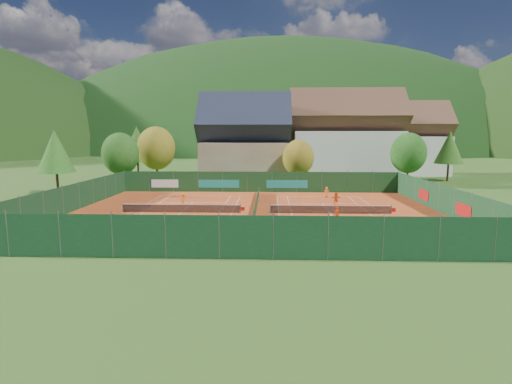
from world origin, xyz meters
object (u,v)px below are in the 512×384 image
(chalet, at_px, (245,144))
(player_right_far_b, at_px, (336,198))
(ball_hopper, at_px, (432,241))
(player_right_far_a, at_px, (327,192))
(hotel_block_a, at_px, (346,140))
(player_left_near, at_px, (107,228))
(player_left_mid, at_px, (189,228))
(hotel_block_b, at_px, (405,143))
(player_right_near, at_px, (337,214))
(player_left_far, at_px, (183,199))

(chalet, height_order, player_right_far_b, chalet)
(ball_hopper, bearing_deg, chalet, 111.12)
(player_right_far_a, bearing_deg, hotel_block_a, -96.16)
(player_left_near, xyz_separation_m, player_right_far_b, (21.36, 15.78, 0.11))
(ball_hopper, height_order, player_left_mid, player_left_mid)
(hotel_block_b, distance_m, player_right_near, 53.19)
(player_left_near, bearing_deg, hotel_block_a, 56.39)
(player_right_near, bearing_deg, player_left_far, 104.52)
(hotel_block_a, height_order, ball_hopper, hotel_block_a)
(ball_hopper, relative_size, player_left_far, 0.56)
(player_right_far_a, distance_m, player_right_far_b, 5.63)
(player_left_near, bearing_deg, player_left_far, 75.37)
(chalet, xyz_separation_m, player_left_mid, (-2.17, -39.86, -5.98))
(player_right_near, height_order, player_right_far_a, player_right_near)
(player_left_near, relative_size, player_left_far, 0.90)
(hotel_block_b, relative_size, player_left_near, 13.31)
(ball_hopper, xyz_separation_m, player_right_far_b, (-4.10, 18.56, 0.20))
(player_left_far, xyz_separation_m, player_right_near, (16.77, -8.50, 0.04))
(player_right_near, xyz_separation_m, player_right_far_b, (1.45, 9.74, -0.00))
(hotel_block_b, xyz_separation_m, ball_hopper, (-16.43, -56.90, -6.06))
(player_left_mid, distance_m, player_left_far, 14.72)
(hotel_block_b, bearing_deg, hotel_block_a, -150.26)
(player_left_mid, height_order, player_right_far_a, player_right_far_a)
(player_right_far_b, bearing_deg, hotel_block_a, -113.27)
(player_left_near, bearing_deg, player_right_near, 14.44)
(hotel_block_a, xyz_separation_m, hotel_block_b, (14.00, 8.00, -0.76))
(chalet, relative_size, ball_hopper, 20.25)
(hotel_block_a, distance_m, player_left_mid, 50.96)
(player_right_near, distance_m, player_right_far_b, 9.85)
(hotel_block_a, distance_m, player_left_far, 40.67)
(hotel_block_a, distance_m, player_right_far_a, 26.50)
(chalet, bearing_deg, player_left_near, -102.49)
(ball_hopper, distance_m, player_right_far_a, 24.59)
(ball_hopper, xyz_separation_m, player_right_far_a, (-4.43, 24.19, 0.15))
(player_right_far_a, height_order, player_right_far_b, player_right_far_b)
(hotel_block_b, xyz_separation_m, player_right_far_b, (-20.53, -38.34, -5.86))
(player_left_mid, bearing_deg, player_right_far_a, 82.90)
(hotel_block_a, bearing_deg, player_right_far_b, -102.15)
(player_left_near, xyz_separation_m, player_right_far_a, (21.02, 21.40, 0.06))
(player_left_mid, relative_size, player_right_far_a, 0.92)
(player_left_mid, height_order, player_left_far, player_left_far)
(player_left_far, relative_size, player_right_far_a, 1.02)
(hotel_block_b, xyz_separation_m, player_right_near, (-21.98, -48.08, -5.86))
(hotel_block_b, height_order, player_right_far_b, hotel_block_b)
(player_left_near, bearing_deg, chalet, 75.06)
(chalet, bearing_deg, player_left_far, -102.66)
(hotel_block_b, distance_m, player_left_far, 55.70)
(player_left_mid, height_order, player_right_near, player_right_near)
(player_left_mid, xyz_separation_m, player_right_far_a, (14.30, 21.15, 0.06))
(chalet, relative_size, player_left_mid, 12.52)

